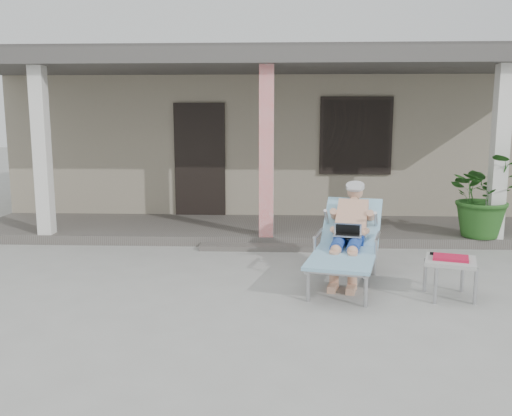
{
  "coord_description": "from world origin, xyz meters",
  "views": [
    {
      "loc": [
        0.21,
        -6.15,
        1.98
      ],
      "look_at": [
        -0.09,
        0.6,
        0.85
      ],
      "focal_mm": 38.0,
      "sensor_mm": 36.0,
      "label": 1
    }
  ],
  "objects": [
    {
      "name": "lounger",
      "position": [
        1.05,
        0.35,
        0.76
      ],
      "size": [
        1.13,
        1.97,
        1.24
      ],
      "rotation": [
        0.0,
        0.0,
        -0.24
      ],
      "color": "#B7B7BC",
      "rests_on": "ground"
    },
    {
      "name": "porch_deck",
      "position": [
        0.0,
        3.0,
        0.07
      ],
      "size": [
        10.0,
        2.0,
        0.15
      ],
      "primitive_type": "cube",
      "color": "#605B56",
      "rests_on": "ground"
    },
    {
      "name": "house",
      "position": [
        0.0,
        6.5,
        1.67
      ],
      "size": [
        10.4,
        5.4,
        3.3
      ],
      "color": "gray",
      "rests_on": "ground"
    },
    {
      "name": "potted_palm",
      "position": [
        3.37,
        2.25,
        0.8
      ],
      "size": [
        1.24,
        1.09,
        1.31
      ],
      "primitive_type": "imported",
      "rotation": [
        0.0,
        0.0,
        0.07
      ],
      "color": "#26591E",
      "rests_on": "porch_deck"
    },
    {
      "name": "ground",
      "position": [
        0.0,
        0.0,
        0.0
      ],
      "size": [
        60.0,
        60.0,
        0.0
      ],
      "primitive_type": "plane",
      "color": "#9E9E99",
      "rests_on": "ground"
    },
    {
      "name": "side_table",
      "position": [
        2.1,
        -0.28,
        0.4
      ],
      "size": [
        0.66,
        0.66,
        0.47
      ],
      "rotation": [
        0.0,
        0.0,
        -0.31
      ],
      "color": "#AAA9A5",
      "rests_on": "ground"
    },
    {
      "name": "porch_step",
      "position": [
        0.0,
        1.85,
        0.04
      ],
      "size": [
        2.0,
        0.3,
        0.07
      ],
      "primitive_type": "cube",
      "color": "#605B56",
      "rests_on": "ground"
    },
    {
      "name": "porch_overhang",
      "position": [
        0.0,
        2.95,
        2.79
      ],
      "size": [
        10.0,
        2.3,
        2.85
      ],
      "color": "silver",
      "rests_on": "porch_deck"
    }
  ]
}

